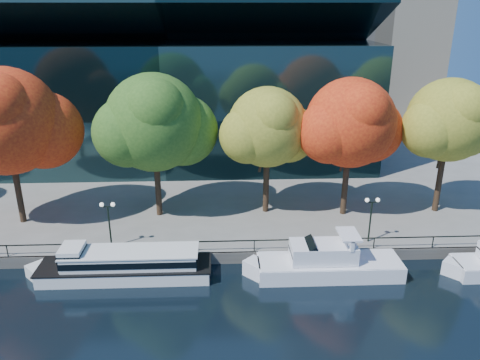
{
  "coord_description": "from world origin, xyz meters",
  "views": [
    {
      "loc": [
        2.34,
        -30.84,
        20.03
      ],
      "look_at": [
        4.03,
        8.0,
        5.5
      ],
      "focal_mm": 35.0,
      "sensor_mm": 36.0,
      "label": 1
    }
  ],
  "objects_px": {
    "lamp_1": "(108,214)",
    "lamp_2": "(371,210)",
    "tree_3": "(269,129)",
    "tree_4": "(352,125)",
    "tree_5": "(451,122)",
    "cruiser_near": "(323,262)",
    "tree_2": "(156,125)",
    "tree_1": "(8,124)",
    "tour_boat": "(121,264)"
  },
  "relations": [
    {
      "from": "tree_3",
      "to": "tree_5",
      "type": "height_order",
      "value": "tree_5"
    },
    {
      "from": "tour_boat",
      "to": "tree_5",
      "type": "bearing_deg",
      "value": 17.56
    },
    {
      "from": "tree_2",
      "to": "cruiser_near",
      "type": "bearing_deg",
      "value": -35.68
    },
    {
      "from": "tree_4",
      "to": "tree_2",
      "type": "bearing_deg",
      "value": 178.32
    },
    {
      "from": "cruiser_near",
      "to": "tree_4",
      "type": "distance_m",
      "value": 13.42
    },
    {
      "from": "tree_3",
      "to": "lamp_2",
      "type": "xyz_separation_m",
      "value": [
        8.08,
        -6.68,
        -5.33
      ]
    },
    {
      "from": "cruiser_near",
      "to": "tree_5",
      "type": "bearing_deg",
      "value": 35.8
    },
    {
      "from": "tree_4",
      "to": "cruiser_near",
      "type": "bearing_deg",
      "value": -113.71
    },
    {
      "from": "tour_boat",
      "to": "tree_4",
      "type": "bearing_deg",
      "value": 24.15
    },
    {
      "from": "tour_boat",
      "to": "lamp_1",
      "type": "xyz_separation_m",
      "value": [
        -1.38,
        3.16,
        2.8
      ]
    },
    {
      "from": "cruiser_near",
      "to": "tree_1",
      "type": "distance_m",
      "value": 29.3
    },
    {
      "from": "tree_5",
      "to": "tree_2",
      "type": "bearing_deg",
      "value": 179.54
    },
    {
      "from": "tree_2",
      "to": "tree_3",
      "type": "relative_size",
      "value": 1.11
    },
    {
      "from": "tree_1",
      "to": "tree_2",
      "type": "height_order",
      "value": "tree_1"
    },
    {
      "from": "tree_3",
      "to": "tree_4",
      "type": "relative_size",
      "value": 0.93
    },
    {
      "from": "tree_2",
      "to": "tree_3",
      "type": "height_order",
      "value": "tree_2"
    },
    {
      "from": "tree_1",
      "to": "tour_boat",
      "type": "bearing_deg",
      "value": -38.72
    },
    {
      "from": "tree_3",
      "to": "lamp_1",
      "type": "distance_m",
      "value": 16.23
    },
    {
      "from": "tree_5",
      "to": "tree_1",
      "type": "bearing_deg",
      "value": -178.83
    },
    {
      "from": "tree_5",
      "to": "tree_3",
      "type": "bearing_deg",
      "value": 177.97
    },
    {
      "from": "cruiser_near",
      "to": "tree_5",
      "type": "height_order",
      "value": "tree_5"
    },
    {
      "from": "tree_4",
      "to": "lamp_1",
      "type": "relative_size",
      "value": 3.26
    },
    {
      "from": "tour_boat",
      "to": "tree_4",
      "type": "distance_m",
      "value": 23.5
    },
    {
      "from": "lamp_2",
      "to": "tree_4",
      "type": "bearing_deg",
      "value": 95.63
    },
    {
      "from": "lamp_2",
      "to": "tree_5",
      "type": "bearing_deg",
      "value": 34.94
    },
    {
      "from": "cruiser_near",
      "to": "tree_1",
      "type": "relative_size",
      "value": 0.87
    },
    {
      "from": "tree_1",
      "to": "lamp_2",
      "type": "height_order",
      "value": "tree_1"
    },
    {
      "from": "tree_5",
      "to": "cruiser_near",
      "type": "bearing_deg",
      "value": -144.2
    },
    {
      "from": "tour_boat",
      "to": "lamp_1",
      "type": "bearing_deg",
      "value": 113.49
    },
    {
      "from": "tree_1",
      "to": "tree_4",
      "type": "bearing_deg",
      "value": 0.94
    },
    {
      "from": "tour_boat",
      "to": "tree_1",
      "type": "height_order",
      "value": "tree_1"
    },
    {
      "from": "cruiser_near",
      "to": "tree_4",
      "type": "bearing_deg",
      "value": 66.29
    },
    {
      "from": "tree_3",
      "to": "tree_4",
      "type": "height_order",
      "value": "tree_4"
    },
    {
      "from": "lamp_2",
      "to": "tree_3",
      "type": "bearing_deg",
      "value": 140.42
    },
    {
      "from": "tree_5",
      "to": "lamp_2",
      "type": "relative_size",
      "value": 3.22
    },
    {
      "from": "cruiser_near",
      "to": "lamp_2",
      "type": "relative_size",
      "value": 3.1
    },
    {
      "from": "tree_2",
      "to": "tree_4",
      "type": "xyz_separation_m",
      "value": [
        17.84,
        -0.52,
        -0.08
      ]
    },
    {
      "from": "tree_5",
      "to": "lamp_1",
      "type": "bearing_deg",
      "value": -168.75
    },
    {
      "from": "lamp_1",
      "to": "lamp_2",
      "type": "bearing_deg",
      "value": 0.0
    },
    {
      "from": "lamp_1",
      "to": "lamp_2",
      "type": "relative_size",
      "value": 1.0
    },
    {
      "from": "tree_3",
      "to": "tree_4",
      "type": "bearing_deg",
      "value": -6.86
    },
    {
      "from": "lamp_1",
      "to": "tree_1",
      "type": "bearing_deg",
      "value": 150.04
    },
    {
      "from": "tree_4",
      "to": "tree_5",
      "type": "distance_m",
      "value": 9.28
    },
    {
      "from": "tree_2",
      "to": "tree_3",
      "type": "xyz_separation_m",
      "value": [
        10.33,
        0.38,
        -0.61
      ]
    },
    {
      "from": "tree_3",
      "to": "lamp_1",
      "type": "xyz_separation_m",
      "value": [
        -13.8,
        -6.68,
        -5.33
      ]
    },
    {
      "from": "tree_2",
      "to": "tree_5",
      "type": "bearing_deg",
      "value": -0.46
    },
    {
      "from": "tree_1",
      "to": "lamp_1",
      "type": "relative_size",
      "value": 3.55
    },
    {
      "from": "tree_2",
      "to": "lamp_2",
      "type": "height_order",
      "value": "tree_2"
    },
    {
      "from": "tree_2",
      "to": "tour_boat",
      "type": "bearing_deg",
      "value": -102.46
    },
    {
      "from": "tour_boat",
      "to": "lamp_2",
      "type": "xyz_separation_m",
      "value": [
        20.5,
        3.16,
        2.8
      ]
    }
  ]
}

